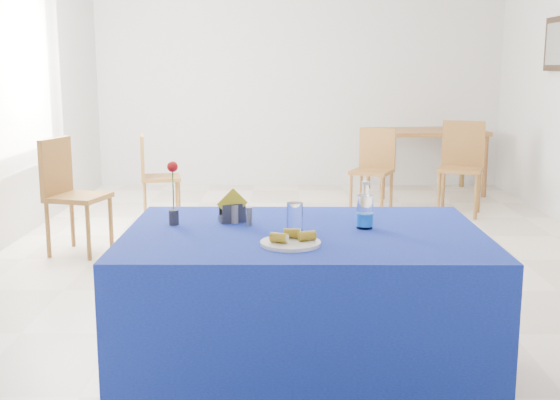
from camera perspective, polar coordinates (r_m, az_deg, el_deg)
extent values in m
plane|color=beige|center=(5.51, 2.19, -4.85)|extent=(7.00, 7.00, 0.00)
plane|color=silver|center=(8.80, 1.52, 10.24)|extent=(5.00, 0.00, 5.00)
plane|color=silver|center=(1.81, 6.10, 8.11)|extent=(5.00, 0.00, 5.00)
cube|color=white|center=(6.52, -20.63, 10.70)|extent=(0.04, 1.50, 1.60)
cube|color=white|center=(6.49, -20.04, 10.74)|extent=(0.04, 1.75, 1.85)
cube|color=black|center=(7.40, 21.80, 11.71)|extent=(0.06, 0.64, 0.52)
cube|color=#998C66|center=(7.39, 21.61, 11.73)|extent=(0.02, 0.52, 0.40)
cylinder|color=silver|center=(2.89, 0.86, -3.53)|extent=(0.25, 0.25, 0.01)
cylinder|color=white|center=(3.12, 1.21, -1.39)|extent=(0.07, 0.07, 0.13)
cylinder|color=slate|center=(3.29, -3.70, -1.17)|extent=(0.03, 0.03, 0.08)
cylinder|color=slate|center=(3.24, -2.50, -1.35)|extent=(0.03, 0.03, 0.08)
cube|color=#102099|center=(3.25, 1.92, -9.05)|extent=(1.60, 1.10, 0.76)
cylinder|color=white|center=(3.20, 6.91, -0.97)|extent=(0.07, 0.07, 0.15)
cylinder|color=blue|center=(3.21, 6.90, -1.58)|extent=(0.08, 0.08, 0.06)
cylinder|color=white|center=(3.18, 6.95, 0.80)|extent=(0.03, 0.03, 0.05)
cylinder|color=silver|center=(3.18, 6.96, 1.37)|extent=(0.04, 0.04, 0.01)
cube|color=#3D3D42|center=(3.32, -3.89, -1.50)|extent=(0.13, 0.09, 0.03)
cube|color=#39393E|center=(3.29, -3.75, -1.12)|extent=(0.11, 0.05, 0.09)
cube|color=#3C3C42|center=(3.34, -4.04, -0.96)|extent=(0.11, 0.05, 0.09)
cube|color=gold|center=(3.31, -3.90, -0.27)|extent=(0.15, 0.02, 0.15)
cylinder|color=#26262B|center=(3.29, -8.62, -1.39)|extent=(0.05, 0.05, 0.07)
cylinder|color=#195C17|center=(3.27, -8.67, 0.58)|extent=(0.01, 0.01, 0.22)
sphere|color=#B40C0D|center=(3.25, -8.74, 2.69)|extent=(0.05, 0.05, 0.05)
cube|color=#945C2B|center=(8.47, 11.79, 5.46)|extent=(1.37, 0.97, 0.05)
cylinder|color=brown|center=(8.01, 8.37, 2.57)|extent=(0.06, 0.06, 0.71)
cylinder|color=brown|center=(8.40, 16.33, 2.62)|extent=(0.06, 0.06, 0.71)
cylinder|color=olive|center=(8.69, 7.21, 3.23)|extent=(0.06, 0.06, 0.71)
cylinder|color=brown|center=(9.04, 14.64, 3.26)|extent=(0.06, 0.06, 0.71)
cylinder|color=brown|center=(7.18, 5.78, 0.48)|extent=(0.03, 0.03, 0.41)
cylinder|color=brown|center=(7.09, 8.28, 0.28)|extent=(0.03, 0.03, 0.41)
cylinder|color=brown|center=(7.49, 6.61, 0.89)|extent=(0.03, 0.03, 0.41)
cylinder|color=brown|center=(7.40, 9.03, 0.70)|extent=(0.03, 0.03, 0.41)
cube|color=brown|center=(7.25, 7.47, 2.29)|extent=(0.51, 0.51, 0.04)
cube|color=brown|center=(7.39, 7.92, 4.19)|extent=(0.36, 0.19, 0.42)
cylinder|color=brown|center=(7.17, 12.77, 0.41)|extent=(0.04, 0.04, 0.45)
cylinder|color=brown|center=(7.14, 15.64, 0.23)|extent=(0.04, 0.04, 0.45)
cylinder|color=brown|center=(7.53, 13.12, 0.88)|extent=(0.04, 0.04, 0.45)
cylinder|color=brown|center=(7.49, 15.86, 0.71)|extent=(0.04, 0.04, 0.45)
cube|color=brown|center=(7.29, 14.44, 2.42)|extent=(0.54, 0.54, 0.04)
cube|color=brown|center=(7.45, 14.67, 4.48)|extent=(0.41, 0.18, 0.46)
cylinder|color=brown|center=(5.62, -15.31, -2.57)|extent=(0.04, 0.04, 0.44)
cylinder|color=brown|center=(5.92, -13.59, -1.82)|extent=(0.04, 0.04, 0.44)
cylinder|color=brown|center=(5.80, -18.35, -2.32)|extent=(0.04, 0.04, 0.44)
cylinder|color=brown|center=(6.10, -16.52, -1.61)|extent=(0.04, 0.04, 0.44)
cube|color=brown|center=(5.81, -16.06, 0.21)|extent=(0.51, 0.51, 0.04)
cube|color=brown|center=(5.87, -17.76, 2.62)|extent=(0.14, 0.41, 0.45)
cylinder|color=brown|center=(6.83, -8.22, -0.15)|extent=(0.03, 0.03, 0.40)
cylinder|color=brown|center=(7.15, -8.37, 0.33)|extent=(0.03, 0.03, 0.40)
cylinder|color=brown|center=(6.82, -10.92, -0.25)|extent=(0.03, 0.03, 0.40)
cylinder|color=brown|center=(7.14, -10.94, 0.24)|extent=(0.03, 0.03, 0.40)
cube|color=brown|center=(6.95, -9.67, 1.78)|extent=(0.44, 0.44, 0.04)
cube|color=brown|center=(6.91, -11.13, 3.52)|extent=(0.11, 0.37, 0.41)
cylinder|color=gold|center=(2.87, -0.08, -3.09)|extent=(0.08, 0.06, 0.04)
cylinder|color=beige|center=(2.85, 0.57, -3.15)|extent=(0.02, 0.03, 0.03)
cylinder|color=gold|center=(2.90, 2.20, -2.93)|extent=(0.08, 0.06, 0.04)
cylinder|color=beige|center=(2.91, 2.84, -2.87)|extent=(0.02, 0.03, 0.03)
cylinder|color=gold|center=(2.94, 0.99, -2.72)|extent=(0.07, 0.05, 0.04)
cylinder|color=beige|center=(2.94, 1.67, -2.73)|extent=(0.01, 0.03, 0.03)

